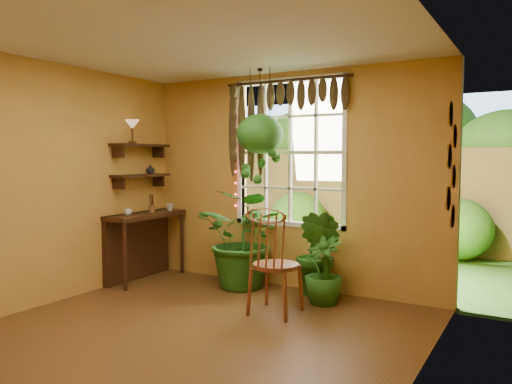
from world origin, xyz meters
The scene contains 23 objects.
floor centered at (0.00, 0.00, 0.00)m, with size 4.50×4.50×0.00m, color brown.
ceiling centered at (0.00, 0.00, 2.70)m, with size 4.50×4.50×0.00m, color silver.
wall_back centered at (0.00, 2.25, 1.35)m, with size 4.00×4.00×0.00m, color gold.
wall_left centered at (-2.00, 0.00, 1.35)m, with size 4.50×4.50×0.00m, color gold.
wall_right centered at (2.00, 0.00, 1.35)m, with size 4.50×4.50×0.00m, color gold.
window centered at (0.00, 2.28, 1.70)m, with size 1.52×0.10×1.86m.
valance_vine centered at (-0.08, 2.16, 2.28)m, with size 1.70×0.12×1.10m.
string_lights centered at (-0.76, 2.19, 1.75)m, with size 0.03×0.03×1.54m, color #FF2633, non-canonical shape.
wall_plates centered at (1.98, 1.79, 1.55)m, with size 0.04×0.32×1.10m, color beige, non-canonical shape.
counter_ledge centered at (-1.91, 1.60, 0.55)m, with size 0.40×1.20×0.90m.
shelf_lower centered at (-1.88, 1.60, 1.40)m, with size 0.25×0.90×0.04m, color black.
shelf_upper centered at (-1.88, 1.60, 1.80)m, with size 0.25×0.90×0.04m, color black.
backyard centered at (0.24, 6.87, 1.28)m, with size 14.00×10.00×12.00m.
windsor_chair centered at (0.37, 1.16, 0.37)m, with size 0.50×0.53×1.30m.
potted_plant_left centered at (-0.43, 1.91, 0.62)m, with size 1.12×0.97×1.25m, color #1F5215.
potted_plant_mid centered at (0.49, 2.05, 0.51)m, with size 0.56×0.45×1.02m, color #1F5215.
potted_plant_right centered at (0.68, 1.76, 0.38)m, with size 0.43×0.43×0.77m, color #1F5215.
hanging_basket centered at (-0.20, 1.86, 1.87)m, with size 0.56×0.56×1.40m.
cup_a centered at (-1.78, 1.25, 0.94)m, with size 0.11×0.11×0.09m, color silver.
cup_b centered at (-1.72, 2.00, 0.95)m, with size 0.10×0.10×0.10m, color beige.
brush_jar centered at (-1.80, 1.72, 1.02)m, with size 0.08×0.08×0.30m.
shelf_vase centered at (-1.87, 1.78, 1.48)m, with size 0.12×0.12×0.13m, color #B2AD99.
tiffany_lamp centered at (-1.86, 1.44, 2.04)m, with size 0.18×0.18×0.31m.
Camera 1 is at (2.78, -3.37, 1.64)m, focal length 35.00 mm.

